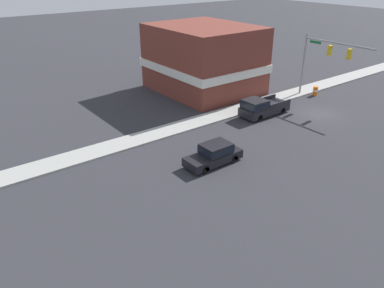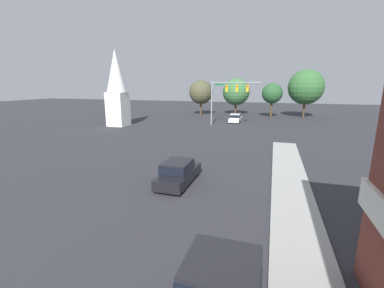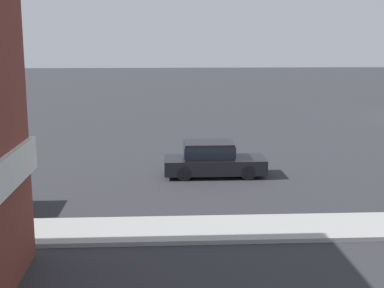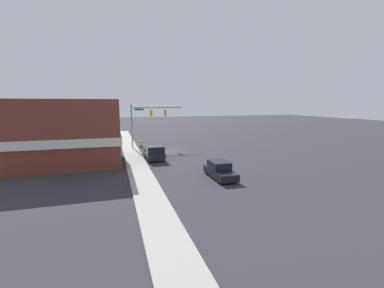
% 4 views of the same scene
% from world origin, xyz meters
% --- Properties ---
extents(car_lead, '(1.83, 4.61, 1.60)m').
position_xyz_m(car_lead, '(-1.53, 15.28, 0.83)').
color(car_lead, black).
rests_on(car_lead, ground).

